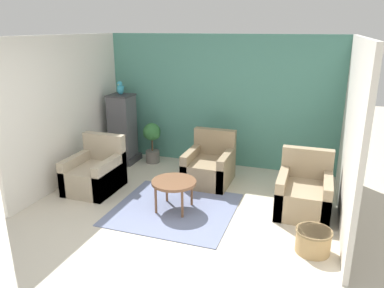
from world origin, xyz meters
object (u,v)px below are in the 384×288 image
armchair_left (95,173)px  armchair_middle (209,167)px  birdcage (123,130)px  wicker_basket (313,240)px  coffee_table (174,184)px  potted_plant (152,138)px  parrot (120,88)px  armchair_right (304,194)px

armchair_left → armchair_middle: 1.87m
armchair_middle → birdcage: 1.96m
birdcage → wicker_basket: (3.60, -2.04, -0.47)m
armchair_left → armchair_middle: (1.65, 0.88, 0.00)m
coffee_table → birdcage: size_ratio=0.49×
potted_plant → armchair_middle: bearing=-23.5°
parrot → wicker_basket: 4.33m
armchair_right → potted_plant: size_ratio=1.09×
parrot → potted_plant: 1.10m
armchair_right → birdcage: 3.60m
parrot → potted_plant: size_ratio=0.33×
potted_plant → armchair_left: bearing=-102.8°
coffee_table → wicker_basket: bearing=-13.4°
armchair_middle → birdcage: size_ratio=0.65×
birdcage → parrot: (0.00, 0.00, 0.80)m
armchair_left → birdcage: 1.40m
armchair_left → potted_plant: bearing=77.2°
armchair_middle → wicker_basket: (1.73, -1.58, -0.12)m
armchair_left → armchair_right: bearing=5.4°
armchair_left → wicker_basket: size_ratio=2.04×
armchair_right → wicker_basket: bearing=-80.4°
armchair_middle → wicker_basket: 2.35m
armchair_left → parrot: bearing=99.5°
wicker_basket → potted_plant: bearing=144.7°
birdcage → wicker_basket: birdcage is taller
coffee_table → armchair_middle: size_ratio=0.75×
coffee_table → birdcage: (-1.68, 1.58, 0.23)m
armchair_right → coffee_table: bearing=-162.4°
coffee_table → potted_plant: 2.05m
coffee_table → armchair_right: size_ratio=0.75×
coffee_table → potted_plant: potted_plant is taller
coffee_table → armchair_middle: bearing=80.5°
armchair_right → birdcage: bearing=163.4°
wicker_basket → parrot: bearing=150.5°
parrot → birdcage: bearing=-90.0°
armchair_right → parrot: parrot is taller
armchair_middle → coffee_table: bearing=-99.5°
birdcage → potted_plant: size_ratio=1.68×
armchair_middle → potted_plant: bearing=156.5°
coffee_table → potted_plant: bearing=123.6°
armchair_right → armchair_middle: size_ratio=1.00×
armchair_right → wicker_basket: armchair_right is taller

